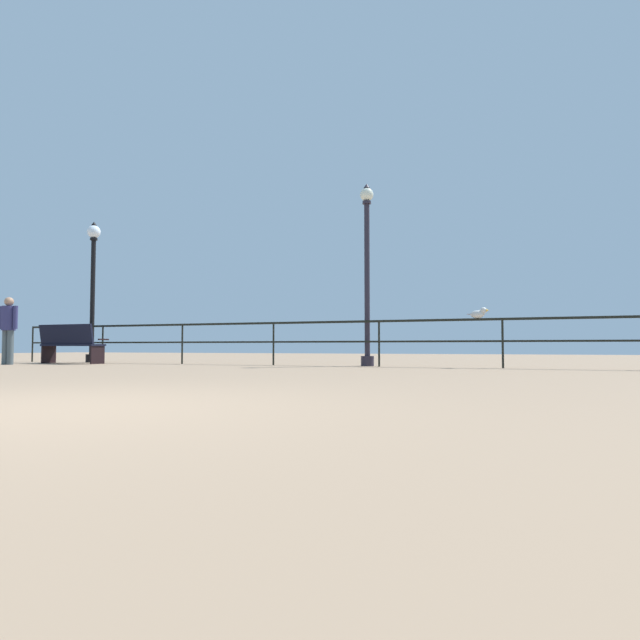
{
  "coord_description": "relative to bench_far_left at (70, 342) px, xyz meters",
  "views": [
    {
      "loc": [
        3.19,
        -2.72,
        0.42
      ],
      "look_at": [
        -1.17,
        8.3,
        1.0
      ],
      "focal_mm": 30.92,
      "sensor_mm": 36.0,
      "label": 1
    }
  ],
  "objects": [
    {
      "name": "ground_plane",
      "position": [
        7.82,
        -7.89,
        -0.55
      ],
      "size": [
        60.0,
        60.0,
        0.0
      ],
      "primitive_type": "plane",
      "color": "#93775D"
    },
    {
      "name": "pier_railing",
      "position": [
        7.82,
        0.91,
        0.2
      ],
      "size": [
        20.35,
        0.05,
        1.0
      ],
      "color": "black",
      "rests_on": "ground_plane"
    },
    {
      "name": "bench_far_left",
      "position": [
        0.0,
        0.0,
        0.0
      ],
      "size": [
        1.79,
        0.71,
        0.99
      ],
      "color": "black",
      "rests_on": "ground_plane"
    },
    {
      "name": "lamppost_left",
      "position": [
        -0.36,
        1.11,
        1.74
      ],
      "size": [
        0.36,
        0.36,
        3.89
      ],
      "color": "black",
      "rests_on": "ground_plane"
    },
    {
      "name": "lamppost_center",
      "position": [
        7.5,
        1.11,
        1.66
      ],
      "size": [
        0.3,
        0.3,
        4.09
      ],
      "color": "#26212D",
      "rests_on": "ground_plane"
    },
    {
      "name": "person_by_bench",
      "position": [
        -0.76,
        -1.13,
        0.38
      ],
      "size": [
        0.52,
        0.31,
        1.61
      ],
      "color": "#465359",
      "rests_on": "ground_plane"
    },
    {
      "name": "seagull_on_rail",
      "position": [
        9.91,
        0.9,
        0.55
      ],
      "size": [
        0.45,
        0.26,
        0.22
      ],
      "color": "silver",
      "rests_on": "pier_railing"
    }
  ]
}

